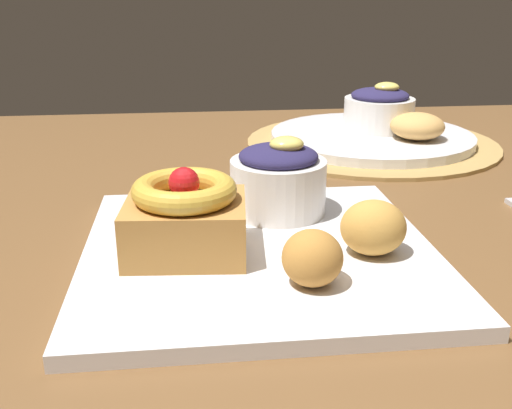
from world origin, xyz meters
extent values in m
cube|color=brown|center=(0.00, 0.00, 0.71)|extent=(1.36, 0.93, 0.04)
cylinder|color=#AD894C|center=(0.22, 0.21, 0.73)|extent=(0.35, 0.35, 0.00)
cube|color=white|center=(0.02, -0.15, 0.74)|extent=(0.28, 0.28, 0.01)
cube|color=#B77F3D|center=(-0.03, -0.16, 0.76)|extent=(0.10, 0.09, 0.04)
torus|color=gold|center=(-0.03, -0.16, 0.79)|extent=(0.09, 0.09, 0.02)
sphere|color=red|center=(-0.03, -0.16, 0.80)|extent=(0.02, 0.02, 0.02)
cylinder|color=white|center=(0.05, -0.08, 0.77)|extent=(0.09, 0.09, 0.05)
ellipsoid|color=#28234C|center=(0.05, -0.08, 0.80)|extent=(0.07, 0.07, 0.02)
ellipsoid|color=#EAD666|center=(0.06, -0.08, 0.81)|extent=(0.03, 0.03, 0.01)
ellipsoid|color=#BC7F38|center=(0.05, -0.22, 0.76)|extent=(0.04, 0.04, 0.04)
ellipsoid|color=gold|center=(0.11, -0.17, 0.76)|extent=(0.05, 0.05, 0.04)
cylinder|color=white|center=(0.22, 0.21, 0.74)|extent=(0.28, 0.28, 0.01)
cylinder|color=white|center=(0.24, 0.23, 0.77)|extent=(0.10, 0.10, 0.04)
ellipsoid|color=#28234C|center=(0.24, 0.23, 0.80)|extent=(0.08, 0.08, 0.02)
ellipsoid|color=#EAD666|center=(0.25, 0.22, 0.81)|extent=(0.03, 0.03, 0.01)
ellipsoid|color=tan|center=(0.27, 0.16, 0.76)|extent=(0.07, 0.07, 0.04)
camera|label=1|loc=(-0.03, -0.59, 0.94)|focal=41.91mm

